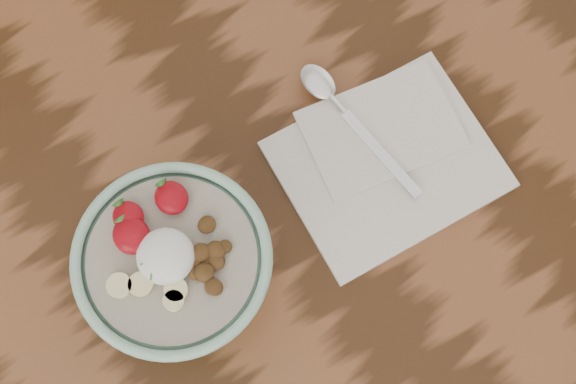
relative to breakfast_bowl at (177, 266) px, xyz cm
name	(u,v)px	position (x,y,z in cm)	size (l,w,h in cm)	color
table	(144,311)	(-6.21, 1.49, -15.96)	(160.00, 90.00, 75.00)	#381F0E
breakfast_bowl	(177,266)	(0.00, 0.00, 0.00)	(19.59, 19.59, 13.19)	#94C7AF
napkin	(386,157)	(26.12, -1.92, -6.07)	(25.13, 21.64, 1.43)	silver
spoon	(334,99)	(25.09, 6.80, -4.80)	(3.66, 20.02, 1.04)	silver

